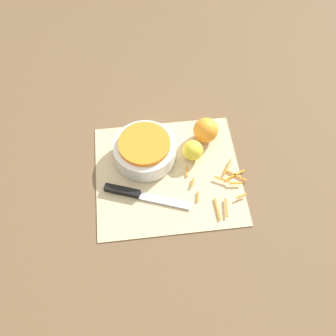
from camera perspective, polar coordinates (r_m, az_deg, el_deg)
The scene contains 7 objects.
ground_plane at distance 1.12m, azimuth 0.00°, elevation -0.98°, with size 4.00×4.00×0.00m, color brown.
cutting_board at distance 1.11m, azimuth 0.00°, elevation -0.90°, with size 0.41×0.37×0.01m.
bowl_speckled at distance 1.12m, azimuth -3.39°, elevation 2.68°, with size 0.18×0.18×0.07m.
knife at distance 1.08m, azimuth -5.26°, elevation -3.63°, with size 0.23×0.10×0.02m.
orange_left at distance 1.16m, azimuth 5.49°, elevation 5.47°, with size 0.07×0.07×0.07m.
lemon at distance 1.12m, azimuth 3.62°, elevation 2.57°, with size 0.06×0.06×0.06m.
peel_pile at distance 1.10m, azimuth 7.92°, elevation -2.52°, with size 0.17×0.18×0.01m.
Camera 1 is at (-0.07, -0.57, 0.96)m, focal length 42.00 mm.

